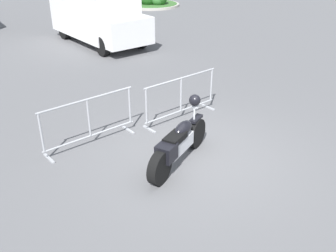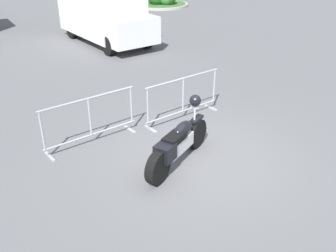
{
  "view_description": "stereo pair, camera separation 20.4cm",
  "coord_description": "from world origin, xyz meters",
  "px_view_note": "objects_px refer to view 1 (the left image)",
  "views": [
    {
      "loc": [
        -4.05,
        -5.15,
        4.08
      ],
      "look_at": [
        -0.44,
        0.45,
        0.65
      ],
      "focal_mm": 40.0,
      "sensor_mm": 36.0,
      "label": 1
    },
    {
      "loc": [
        -3.88,
        -5.26,
        4.08
      ],
      "look_at": [
        -0.44,
        0.45,
        0.65
      ],
      "focal_mm": 40.0,
      "sensor_mm": 36.0,
      "label": 2
    }
  ],
  "objects_px": {
    "delivery_van": "(96,12)",
    "motorcycle": "(179,142)",
    "crowd_barrier_near": "(89,121)",
    "crowd_barrier_far": "(181,98)"
  },
  "relations": [
    {
      "from": "crowd_barrier_far",
      "to": "crowd_barrier_near",
      "type": "bearing_deg",
      "value": 180.0
    },
    {
      "from": "crowd_barrier_near",
      "to": "crowd_barrier_far",
      "type": "height_order",
      "value": "same"
    },
    {
      "from": "motorcycle",
      "to": "delivery_van",
      "type": "bearing_deg",
      "value": 47.41
    },
    {
      "from": "motorcycle",
      "to": "crowd_barrier_far",
      "type": "xyz_separation_m",
      "value": [
        1.18,
        1.65,
        0.09
      ]
    },
    {
      "from": "crowd_barrier_near",
      "to": "crowd_barrier_far",
      "type": "bearing_deg",
      "value": 0.0
    },
    {
      "from": "crowd_barrier_near",
      "to": "delivery_van",
      "type": "xyz_separation_m",
      "value": [
        3.61,
        7.91,
        0.69
      ]
    },
    {
      "from": "delivery_van",
      "to": "motorcycle",
      "type": "bearing_deg",
      "value": -20.2
    },
    {
      "from": "crowd_barrier_near",
      "to": "crowd_barrier_far",
      "type": "relative_size",
      "value": 1.0
    },
    {
      "from": "motorcycle",
      "to": "crowd_barrier_far",
      "type": "distance_m",
      "value": 2.03
    },
    {
      "from": "crowd_barrier_near",
      "to": "delivery_van",
      "type": "bearing_deg",
      "value": 65.48
    }
  ]
}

